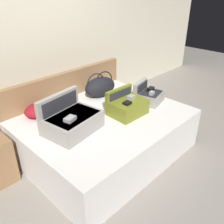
{
  "coord_description": "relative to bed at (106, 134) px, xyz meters",
  "views": [
    {
      "loc": [
        -1.77,
        -1.45,
        1.96
      ],
      "look_at": [
        0.0,
        0.29,
        0.62
      ],
      "focal_mm": 39.01,
      "sensor_mm": 36.0,
      "label": 1
    }
  ],
  "objects": [
    {
      "name": "hard_case_large",
      "position": [
        -0.47,
        0.03,
        0.38
      ],
      "size": [
        0.63,
        0.52,
        0.38
      ],
      "rotation": [
        0.0,
        0.0,
        0.15
      ],
      "color": "gray",
      "rests_on": "bed"
    },
    {
      "name": "hard_case_medium",
      "position": [
        0.23,
        -0.15,
        0.37
      ],
      "size": [
        0.43,
        0.35,
        0.3
      ],
      "rotation": [
        0.0,
        0.0,
        -0.03
      ],
      "color": "olive",
      "rests_on": "bed"
    },
    {
      "name": "headboard",
      "position": [
        0.0,
        0.8,
        0.18
      ],
      "size": [
        1.97,
        0.08,
        0.88
      ],
      "primitive_type": "cube",
      "color": "olive",
      "rests_on": "ground"
    },
    {
      "name": "bed",
      "position": [
        0.0,
        0.0,
        0.0
      ],
      "size": [
        1.94,
        1.51,
        0.52
      ],
      "primitive_type": "cube",
      "color": "silver",
      "rests_on": "ground"
    },
    {
      "name": "pillow_near_headboard",
      "position": [
        -0.54,
        0.56,
        0.35
      ],
      "size": [
        0.4,
        0.3,
        0.17
      ],
      "primitive_type": "ellipsoid",
      "rotation": [
        0.0,
        0.0,
        -0.06
      ],
      "color": "maroon",
      "rests_on": "bed"
    },
    {
      "name": "back_wall",
      "position": [
        0.0,
        1.25,
        1.04
      ],
      "size": [
        8.0,
        0.1,
        2.6
      ],
      "primitive_type": "cube",
      "color": "beige",
      "rests_on": "ground"
    },
    {
      "name": "ground_plane",
      "position": [
        0.0,
        -0.4,
        -0.26
      ],
      "size": [
        12.0,
        12.0,
        0.0
      ],
      "primitive_type": "plane",
      "color": "gray"
    },
    {
      "name": "duffel_bag",
      "position": [
        0.36,
        0.47,
        0.41
      ],
      "size": [
        0.5,
        0.34,
        0.35
      ],
      "rotation": [
        0.0,
        0.0,
        -0.16
      ],
      "color": "black",
      "rests_on": "bed"
    },
    {
      "name": "hard_case_small",
      "position": [
        0.69,
        -0.12,
        0.35
      ],
      "size": [
        0.4,
        0.39,
        0.27
      ],
      "rotation": [
        0.0,
        0.0,
        0.23
      ],
      "color": "gray",
      "rests_on": "bed"
    }
  ]
}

